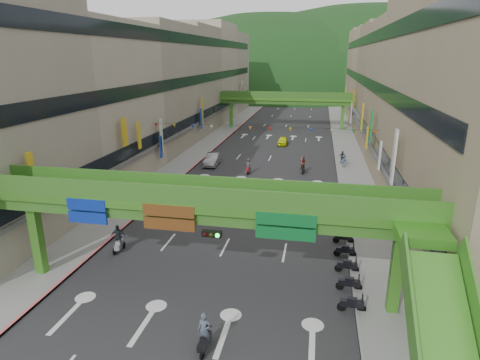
{
  "coord_description": "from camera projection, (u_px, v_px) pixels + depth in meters",
  "views": [
    {
      "loc": [
        6.35,
        -14.62,
        13.8
      ],
      "look_at": [
        0.0,
        18.0,
        3.5
      ],
      "focal_mm": 30.0,
      "sensor_mm": 36.0,
      "label": 1
    }
  ],
  "objects": [
    {
      "name": "road_slab",
      "position": [
        277.0,
        144.0,
        65.83
      ],
      "size": [
        18.0,
        140.0,
        0.02
      ],
      "primitive_type": "cube",
      "color": "#28282B",
      "rests_on": "ground"
    },
    {
      "name": "scooter_rider_mid",
      "position": [
        303.0,
        164.0,
        49.06
      ],
      "size": [
        0.95,
        1.6,
        2.15
      ],
      "color": "black",
      "rests_on": "ground"
    },
    {
      "name": "car_yellow",
      "position": [
        283.0,
        141.0,
        64.89
      ],
      "size": [
        1.55,
        3.83,
        1.3
      ],
      "primitive_type": "imported",
      "rotation": [
        0.0,
        0.0,
        -0.0
      ],
      "color": "#E8F710",
      "rests_on": "ground"
    },
    {
      "name": "hill_right",
      "position": [
        361.0,
        88.0,
        183.16
      ],
      "size": [
        208.0,
        176.0,
        128.0
      ],
      "primitive_type": "ellipsoid",
      "color": "#1C4419",
      "rests_on": "ground"
    },
    {
      "name": "building_row_left",
      "position": [
        165.0,
        83.0,
        66.49
      ],
      "size": [
        12.8,
        95.0,
        19.0
      ],
      "color": "#9E937F",
      "rests_on": "ground"
    },
    {
      "name": "car_silver",
      "position": [
        213.0,
        159.0,
        52.82
      ],
      "size": [
        1.83,
        4.73,
        1.54
      ],
      "primitive_type": "imported",
      "rotation": [
        0.0,
        0.0,
        0.04
      ],
      "color": "gray",
      "rests_on": "ground"
    },
    {
      "name": "pedestrian_red",
      "position": [
        384.0,
        219.0,
        33.1
      ],
      "size": [
        0.93,
        0.76,
        1.78
      ],
      "primitive_type": "imported",
      "rotation": [
        0.0,
        0.0,
        0.11
      ],
      "color": "red",
      "rests_on": "ground"
    },
    {
      "name": "scooter_rider_near",
      "position": [
        204.0,
        334.0,
        19.32
      ],
      "size": [
        0.66,
        1.6,
        2.09
      ],
      "color": "black",
      "rests_on": "ground"
    },
    {
      "name": "parked_scooter_row",
      "position": [
        347.0,
        265.0,
        26.57
      ],
      "size": [
        1.6,
        9.35,
        1.08
      ],
      "color": "black",
      "rests_on": "ground"
    },
    {
      "name": "sidewalk_right",
      "position": [
        346.0,
        146.0,
        63.81
      ],
      "size": [
        4.0,
        140.0,
        0.15
      ],
      "primitive_type": "cube",
      "color": "gray",
      "rests_on": "ground"
    },
    {
      "name": "curb_right",
      "position": [
        334.0,
        146.0,
        64.15
      ],
      "size": [
        0.2,
        140.0,
        0.18
      ],
      "primitive_type": "cube",
      "color": "gray",
      "rests_on": "ground"
    },
    {
      "name": "hill_left",
      "position": [
        269.0,
        90.0,
        171.71
      ],
      "size": [
        168.0,
        140.0,
        112.0
      ],
      "primitive_type": "ellipsoid",
      "color": "#1C4419",
      "rests_on": "ground"
    },
    {
      "name": "curb_left",
      "position": [
        223.0,
        141.0,
        67.47
      ],
      "size": [
        0.2,
        140.0,
        0.18
      ],
      "primitive_type": "cube",
      "color": "#CC5959",
      "rests_on": "ground"
    },
    {
      "name": "scooter_rider_left",
      "position": [
        118.0,
        238.0,
        29.26
      ],
      "size": [
        1.1,
        1.58,
        2.11
      ],
      "color": "#95969C",
      "rests_on": "ground"
    },
    {
      "name": "pedestrian_blue",
      "position": [
        344.0,
        162.0,
        51.4
      ],
      "size": [
        0.88,
        0.74,
        1.59
      ],
      "primitive_type": "imported",
      "rotation": [
        0.0,
        0.0,
        2.71
      ],
      "color": "#38475F",
      "rests_on": "ground"
    },
    {
      "name": "scooter_rider_far",
      "position": [
        248.0,
        166.0,
        48.8
      ],
      "size": [
        0.8,
        1.6,
        1.91
      ],
      "color": "maroon",
      "rests_on": "ground"
    },
    {
      "name": "building_row_right",
      "position": [
        406.0,
        87.0,
        59.58
      ],
      "size": [
        12.8,
        95.0,
        19.0
      ],
      "color": "gray",
      "rests_on": "ground"
    },
    {
      "name": "bunting_string",
      "position": [
        260.0,
        128.0,
        45.32
      ],
      "size": [
        26.0,
        0.36,
        0.47
      ],
      "color": "black",
      "rests_on": "ground"
    },
    {
      "name": "overpass_far",
      "position": [
        286.0,
        101.0,
        78.3
      ],
      "size": [
        28.0,
        2.2,
        7.1
      ],
      "color": "#4C9E2D",
      "rests_on": "ground"
    },
    {
      "name": "overpass_near",
      "position": [
        213.0,
        218.0,
        22.29
      ],
      "size": [
        28.0,
        12.27,
        7.1
      ],
      "color": "#4C9E2D",
      "rests_on": "ground"
    },
    {
      "name": "pedestrian_dark",
      "position": [
        342.0,
        158.0,
        53.14
      ],
      "size": [
        0.97,
        0.41,
        1.66
      ],
      "primitive_type": "imported",
      "rotation": [
        0.0,
        0.0,
        0.0
      ],
      "color": "#22222B",
      "rests_on": "ground"
    },
    {
      "name": "sidewalk_left",
      "position": [
        212.0,
        141.0,
        67.82
      ],
      "size": [
        4.0,
        140.0,
        0.15
      ],
      "primitive_type": "cube",
      "color": "gray",
      "rests_on": "ground"
    }
  ]
}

